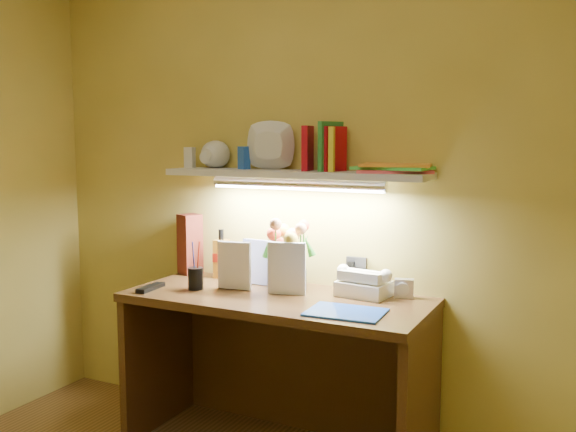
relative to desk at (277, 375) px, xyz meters
The scene contains 13 objects.
desk is the anchor object (origin of this frame).
flower_bouquet 0.56m from the desk, 97.04° to the left, with size 0.21×0.21×0.33m, color #101A3D, non-canonical shape.
telephone 0.60m from the desk, 26.27° to the left, with size 0.23×0.17×0.14m, color white, non-canonical shape.
desk_clock 0.71m from the desk, 22.97° to the left, with size 0.09×0.04×0.09m, color #B5B4B9.
whisky_bottle 0.70m from the desk, 153.49° to the left, with size 0.07×0.07×0.25m, color #A96918, non-canonical shape.
whisky_box 0.86m from the desk, 160.21° to the left, with size 0.10×0.10×0.32m, color #5C1F14.
pen_cup 0.62m from the desk, behind, with size 0.07×0.07×0.18m, color black.
art_card 0.54m from the desk, 133.43° to the left, with size 0.22×0.04×0.22m, color silver, non-canonical shape.
tv_remote 0.72m from the desk, 164.72° to the right, with size 0.05×0.18×0.02m, color black.
blue_folder 0.56m from the desk, 18.85° to the right, with size 0.31×0.23×0.01m, color blue.
desk_book_a 0.59m from the desk, behind, with size 0.17×0.02×0.23m, color silver.
desk_book_b 0.50m from the desk, 160.09° to the left, with size 0.18×0.02×0.24m, color silver.
wall_shelf 0.98m from the desk, 95.04° to the left, with size 1.32×0.36×0.26m.
Camera 1 is at (1.33, -1.34, 1.46)m, focal length 40.00 mm.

